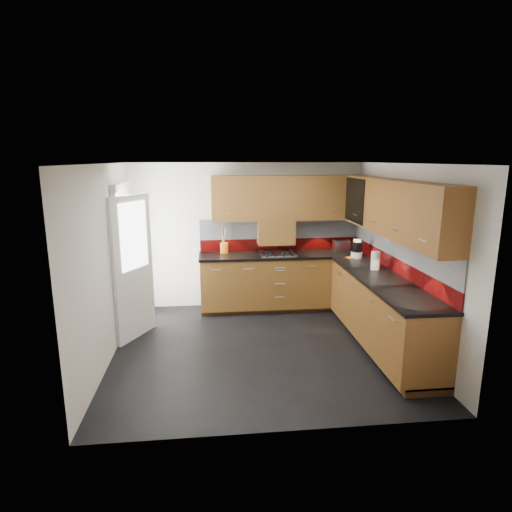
{
  "coord_description": "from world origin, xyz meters",
  "views": [
    {
      "loc": [
        -0.63,
        -5.24,
        2.45
      ],
      "look_at": [
        0.01,
        0.65,
        1.11
      ],
      "focal_mm": 30.0,
      "sensor_mm": 36.0,
      "label": 1
    }
  ],
  "objects": [
    {
      "name": "gas_hob",
      "position": [
        0.45,
        1.47,
        0.95
      ],
      "size": [
        0.57,
        0.5,
        0.04
      ],
      "color": "silver",
      "rests_on": "countertop"
    },
    {
      "name": "upper_cabinets",
      "position": [
        1.23,
        0.78,
        1.84
      ],
      "size": [
        2.5,
        3.2,
        0.72
      ],
      "color": "brown",
      "rests_on": "room"
    },
    {
      "name": "orange_cloth",
      "position": [
        1.55,
        1.08,
        0.95
      ],
      "size": [
        0.17,
        0.16,
        0.01
      ],
      "primitive_type": "cube",
      "rotation": [
        0.0,
        0.0,
        0.42
      ],
      "color": "#D85A18",
      "rests_on": "countertop"
    },
    {
      "name": "backsplash",
      "position": [
        1.28,
        0.93,
        1.21
      ],
      "size": [
        2.7,
        3.2,
        0.54
      ],
      "color": "#670909",
      "rests_on": "countertop"
    },
    {
      "name": "countertop",
      "position": [
        1.05,
        0.7,
        0.92
      ],
      "size": [
        2.72,
        3.22,
        0.04
      ],
      "color": "black",
      "rests_on": "base_cabinets"
    },
    {
      "name": "room",
      "position": [
        0.0,
        0.0,
        1.5
      ],
      "size": [
        4.0,
        3.8,
        2.64
      ],
      "color": "black"
    },
    {
      "name": "back_door",
      "position": [
        -1.78,
        0.75,
        1.03
      ],
      "size": [
        0.42,
        1.19,
        2.04
      ],
      "color": "white",
      "rests_on": "room"
    },
    {
      "name": "food_processor",
      "position": [
        1.64,
        1.08,
        1.07
      ],
      "size": [
        0.18,
        0.18,
        0.29
      ],
      "color": "white",
      "rests_on": "countertop"
    },
    {
      "name": "glass_cabinet",
      "position": [
        1.71,
        1.07,
        1.87
      ],
      "size": [
        0.32,
        0.8,
        0.66
      ],
      "color": "black",
      "rests_on": "room"
    },
    {
      "name": "extractor_hood",
      "position": [
        0.45,
        1.64,
        1.28
      ],
      "size": [
        0.6,
        0.33,
        0.4
      ],
      "primitive_type": "cube",
      "color": "brown",
      "rests_on": "room"
    },
    {
      "name": "paper_towel",
      "position": [
        1.66,
        0.35,
        1.07
      ],
      "size": [
        0.15,
        0.15,
        0.25
      ],
      "primitive_type": "cylinder",
      "rotation": [
        0.0,
        0.0,
        -0.21
      ],
      "color": "white",
      "rests_on": "countertop"
    },
    {
      "name": "toaster",
      "position": [
        1.56,
        1.6,
        1.03
      ],
      "size": [
        0.27,
        0.18,
        0.19
      ],
      "color": "silver",
      "rests_on": "countertop"
    },
    {
      "name": "base_cabinets",
      "position": [
        1.07,
        0.72,
        0.44
      ],
      "size": [
        2.7,
        3.2,
        0.95
      ],
      "color": "brown",
      "rests_on": "room"
    },
    {
      "name": "utensil_pot",
      "position": [
        -0.41,
        1.66,
        1.04
      ],
      "size": [
        0.13,
        0.13,
        0.48
      ],
      "color": "orange",
      "rests_on": "countertop"
    }
  ]
}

